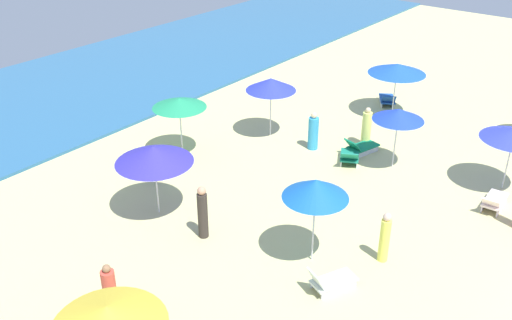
{
  "coord_description": "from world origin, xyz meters",
  "views": [
    {
      "loc": [
        -13.35,
        0.96,
        10.07
      ],
      "look_at": [
        -0.37,
        11.23,
        1.36
      ],
      "focal_mm": 40.21,
      "sensor_mm": 36.0,
      "label": 1
    }
  ],
  "objects_px": {
    "lounge_chair_4_1": "(349,157)",
    "umbrella_6": "(271,84)",
    "umbrella_7": "(179,103)",
    "lounge_chair_8_0": "(330,281)",
    "umbrella_2": "(108,316)",
    "lounge_chair_5_0": "(494,201)",
    "umbrella_3": "(154,154)",
    "lounge_chair_4_0": "(361,147)",
    "lounge_chair_7_0": "(164,167)",
    "beachgoer_3": "(110,291)",
    "beachgoer_4": "(366,128)",
    "umbrella_4": "(399,115)",
    "beachgoer_1": "(203,213)",
    "beach_ball_0": "(325,192)",
    "lounge_chair_1_0": "(387,100)",
    "beachgoer_6": "(385,238)",
    "umbrella_8": "(316,189)",
    "beachgoer_2": "(313,132)",
    "umbrella_1": "(397,69)"
  },
  "relations": [
    {
      "from": "lounge_chair_4_1",
      "to": "beachgoer_6",
      "type": "xyz_separation_m",
      "value": [
        -4.5,
        -3.69,
        0.47
      ]
    },
    {
      "from": "umbrella_3",
      "to": "lounge_chair_4_0",
      "type": "xyz_separation_m",
      "value": [
        7.74,
        -3.0,
        -1.83
      ]
    },
    {
      "from": "lounge_chair_5_0",
      "to": "umbrella_3",
      "type": "bearing_deg",
      "value": 36.64
    },
    {
      "from": "umbrella_1",
      "to": "lounge_chair_4_0",
      "type": "bearing_deg",
      "value": -169.76
    },
    {
      "from": "umbrella_2",
      "to": "beachgoer_4",
      "type": "distance_m",
      "value": 14.07
    },
    {
      "from": "umbrella_2",
      "to": "lounge_chair_5_0",
      "type": "bearing_deg",
      "value": -16.81
    },
    {
      "from": "lounge_chair_4_1",
      "to": "umbrella_6",
      "type": "bearing_deg",
      "value": -30.21
    },
    {
      "from": "lounge_chair_7_0",
      "to": "beachgoer_6",
      "type": "relative_size",
      "value": 0.94
    },
    {
      "from": "umbrella_2",
      "to": "beachgoer_1",
      "type": "distance_m",
      "value": 6.12
    },
    {
      "from": "umbrella_3",
      "to": "beachgoer_4",
      "type": "distance_m",
      "value": 8.99
    },
    {
      "from": "lounge_chair_4_0",
      "to": "lounge_chair_8_0",
      "type": "bearing_deg",
      "value": 129.2
    },
    {
      "from": "lounge_chair_4_1",
      "to": "lounge_chair_7_0",
      "type": "distance_m",
      "value": 6.84
    },
    {
      "from": "umbrella_6",
      "to": "lounge_chair_8_0",
      "type": "xyz_separation_m",
      "value": [
        -6.63,
        -6.99,
        -1.95
      ]
    },
    {
      "from": "beachgoer_4",
      "to": "umbrella_3",
      "type": "bearing_deg",
      "value": 35.37
    },
    {
      "from": "umbrella_8",
      "to": "beachgoer_3",
      "type": "xyz_separation_m",
      "value": [
        -4.9,
        2.71,
        -1.65
      ]
    },
    {
      "from": "umbrella_3",
      "to": "beachgoer_4",
      "type": "relative_size",
      "value": 1.5
    },
    {
      "from": "umbrella_3",
      "to": "beachgoer_6",
      "type": "distance_m",
      "value": 7.26
    },
    {
      "from": "lounge_chair_7_0",
      "to": "lounge_chair_8_0",
      "type": "relative_size",
      "value": 1.02
    },
    {
      "from": "umbrella_2",
      "to": "beach_ball_0",
      "type": "distance_m",
      "value": 9.79
    },
    {
      "from": "umbrella_2",
      "to": "lounge_chair_8_0",
      "type": "xyz_separation_m",
      "value": [
        5.67,
        -1.66,
        -1.97
      ]
    },
    {
      "from": "lounge_chair_5_0",
      "to": "beachgoer_6",
      "type": "bearing_deg",
      "value": 68.6
    },
    {
      "from": "beachgoer_3",
      "to": "umbrella_2",
      "type": "bearing_deg",
      "value": -146.04
    },
    {
      "from": "umbrella_1",
      "to": "umbrella_8",
      "type": "distance_m",
      "value": 11.32
    },
    {
      "from": "umbrella_7",
      "to": "lounge_chair_8_0",
      "type": "height_order",
      "value": "umbrella_7"
    },
    {
      "from": "umbrella_6",
      "to": "beachgoer_2",
      "type": "distance_m",
      "value": 2.54
    },
    {
      "from": "umbrella_4",
      "to": "lounge_chair_4_1",
      "type": "distance_m",
      "value": 2.4
    },
    {
      "from": "umbrella_4",
      "to": "lounge_chair_5_0",
      "type": "height_order",
      "value": "umbrella_4"
    },
    {
      "from": "umbrella_4",
      "to": "beachgoer_3",
      "type": "distance_m",
      "value": 11.65
    },
    {
      "from": "umbrella_4",
      "to": "umbrella_6",
      "type": "height_order",
      "value": "umbrella_6"
    },
    {
      "from": "umbrella_3",
      "to": "lounge_chair_5_0",
      "type": "bearing_deg",
      "value": -50.43
    },
    {
      "from": "beachgoer_3",
      "to": "beachgoer_6",
      "type": "xyz_separation_m",
      "value": [
        6.12,
        -4.29,
        0.07
      ]
    },
    {
      "from": "umbrella_7",
      "to": "beach_ball_0",
      "type": "relative_size",
      "value": 5.75
    },
    {
      "from": "lounge_chair_1_0",
      "to": "lounge_chair_4_1",
      "type": "relative_size",
      "value": 1.06
    },
    {
      "from": "lounge_chair_7_0",
      "to": "beachgoer_3",
      "type": "relative_size",
      "value": 0.99
    },
    {
      "from": "umbrella_4",
      "to": "beachgoer_6",
      "type": "bearing_deg",
      "value": -156.33
    },
    {
      "from": "umbrella_3",
      "to": "beachgoer_2",
      "type": "bearing_deg",
      "value": -10.9
    },
    {
      "from": "umbrella_8",
      "to": "beach_ball_0",
      "type": "bearing_deg",
      "value": 26.38
    },
    {
      "from": "lounge_chair_4_1",
      "to": "beachgoer_6",
      "type": "bearing_deg",
      "value": 101.27
    },
    {
      "from": "lounge_chair_4_0",
      "to": "lounge_chair_5_0",
      "type": "height_order",
      "value": "lounge_chair_4_0"
    },
    {
      "from": "umbrella_2",
      "to": "lounge_chair_7_0",
      "type": "distance_m",
      "value": 9.89
    },
    {
      "from": "beachgoer_1",
      "to": "beach_ball_0",
      "type": "bearing_deg",
      "value": -20.94
    },
    {
      "from": "umbrella_1",
      "to": "umbrella_6",
      "type": "height_order",
      "value": "umbrella_6"
    },
    {
      "from": "beach_ball_0",
      "to": "lounge_chair_5_0",
      "type": "bearing_deg",
      "value": -59.07
    },
    {
      "from": "umbrella_2",
      "to": "lounge_chair_7_0",
      "type": "bearing_deg",
      "value": 41.01
    },
    {
      "from": "lounge_chair_1_0",
      "to": "umbrella_2",
      "type": "bearing_deg",
      "value": 67.26
    },
    {
      "from": "umbrella_4",
      "to": "beachgoer_1",
      "type": "bearing_deg",
      "value": 162.13
    },
    {
      "from": "beach_ball_0",
      "to": "lounge_chair_8_0",
      "type": "bearing_deg",
      "value": -145.93
    },
    {
      "from": "umbrella_3",
      "to": "beachgoer_2",
      "type": "height_order",
      "value": "umbrella_3"
    },
    {
      "from": "umbrella_4",
      "to": "umbrella_6",
      "type": "bearing_deg",
      "value": 96.95
    },
    {
      "from": "lounge_chair_7_0",
      "to": "umbrella_6",
      "type": "bearing_deg",
      "value": -113.86
    }
  ]
}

